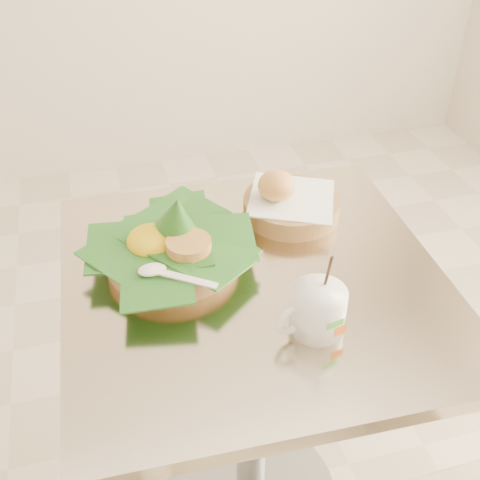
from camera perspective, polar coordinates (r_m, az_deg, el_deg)
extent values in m
cylinder|color=gray|center=(1.39, 1.12, -15.47)|extent=(0.07, 0.07, 0.69)
cube|color=beige|center=(1.13, 1.34, -4.10)|extent=(0.72, 0.72, 0.03)
cylinder|color=#9D7643|center=(1.15, -6.46, -1.15)|extent=(0.25, 0.25, 0.04)
cone|color=#215718|center=(1.11, -6.11, 2.15)|extent=(0.12, 0.14, 0.13)
ellipsoid|color=yellow|center=(1.14, -8.37, -0.09)|extent=(0.09, 0.09, 0.05)
cylinder|color=#CC9347|center=(1.10, -4.89, -0.53)|extent=(0.08, 0.08, 0.02)
cylinder|color=#9D7643|center=(1.28, 4.88, 3.20)|extent=(0.20, 0.20, 0.04)
cube|color=white|center=(1.26, 4.93, 4.01)|extent=(0.23, 0.23, 0.01)
ellipsoid|color=#BE732B|center=(1.24, 3.48, 5.17)|extent=(0.08, 0.08, 0.06)
cylinder|color=white|center=(1.00, 7.40, -6.60)|extent=(0.09, 0.09, 0.08)
torus|color=white|center=(0.98, 4.88, -7.58)|extent=(0.06, 0.03, 0.06)
cylinder|color=#512F17|center=(0.98, 7.56, -5.06)|extent=(0.08, 0.08, 0.01)
cylinder|color=black|center=(0.97, 8.24, -3.51)|extent=(0.02, 0.05, 0.12)
cube|color=green|center=(0.97, 9.05, -7.90)|extent=(0.03, 0.01, 0.01)
cube|color=orange|center=(0.99, 9.51, -8.46)|extent=(0.02, 0.01, 0.02)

